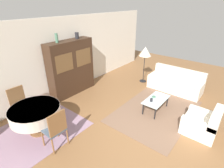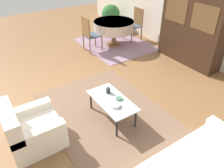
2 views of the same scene
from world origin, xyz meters
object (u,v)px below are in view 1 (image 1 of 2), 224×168
at_px(couch, 176,83).
at_px(cup, 151,100).
at_px(armchair, 203,124).
at_px(coffee_table, 156,100).
at_px(display_cabinet, 71,68).
at_px(dining_table, 35,113).
at_px(dining_chair_near, 56,128).
at_px(dining_chair_far, 20,103).
at_px(floor_lamp, 145,52).
at_px(vase_short, 77,36).
at_px(vase_tall, 57,38).
at_px(bowl, 160,97).
at_px(bowl_small, 154,97).

xyz_separation_m(couch, cup, (-2.01, 0.01, 0.17)).
height_order(armchair, coffee_table, armchair).
xyz_separation_m(display_cabinet, dining_table, (-2.04, -1.04, -0.37)).
height_order(dining_chair_near, dining_chair_far, same).
relative_size(dining_chair_far, floor_lamp, 0.67).
bearing_deg(dining_chair_far, armchair, 122.34).
distance_m(couch, vase_short, 4.08).
height_order(couch, dining_table, couch).
height_order(floor_lamp, cup, floor_lamp).
bearing_deg(dining_chair_far, vase_tall, -173.11).
distance_m(coffee_table, dining_chair_near, 3.07).
relative_size(couch, armchair, 2.40).
relative_size(armchair, vase_tall, 2.79).
bearing_deg(dining_chair_near, vase_short, 37.89).
relative_size(armchair, bowl, 4.95).
relative_size(armchair, floor_lamp, 0.54).
distance_m(coffee_table, dining_chair_far, 4.00).
relative_size(dining_chair_far, bowl_small, 8.81).
relative_size(cup, bowl_small, 0.86).
xyz_separation_m(display_cabinet, bowl, (0.99, -3.04, -0.54)).
bearing_deg(display_cabinet, floor_lamp, -32.26).
bearing_deg(dining_chair_near, floor_lamp, 3.91).
height_order(armchair, display_cabinet, display_cabinet).
relative_size(couch, vase_short, 9.08).
distance_m(couch, vase_tall, 4.60).
relative_size(couch, floor_lamp, 1.29).
bearing_deg(display_cabinet, couch, -48.52).
distance_m(display_cabinet, dining_chair_near, 2.81).
xyz_separation_m(dining_table, dining_chair_near, (0.00, -0.85, -0.04)).
distance_m(display_cabinet, vase_short, 1.15).
relative_size(bowl, bowl_small, 1.43).
distance_m(display_cabinet, bowl_small, 3.05).
bearing_deg(floor_lamp, dining_chair_far, 163.04).
distance_m(dining_table, dining_chair_near, 0.85).
distance_m(display_cabinet, cup, 3.03).
distance_m(floor_lamp, vase_tall, 3.44).
relative_size(couch, dining_chair_near, 1.92).
xyz_separation_m(bowl_small, vase_short, (-0.47, 2.88, 1.63)).
distance_m(dining_chair_near, cup, 2.83).
height_order(dining_chair_near, bowl, dining_chair_near).
xyz_separation_m(armchair, cup, (-0.03, 1.47, 0.17)).
bearing_deg(vase_short, bowl_small, -80.63).
xyz_separation_m(bowl, vase_tall, (-1.43, 3.04, 1.66)).
xyz_separation_m(display_cabinet, cup, (0.59, -2.93, -0.52)).
relative_size(dining_table, vase_tall, 4.30).
bearing_deg(bowl, armchair, -105.29).
bearing_deg(vase_short, cup, -86.02).
relative_size(bowl, vase_short, 0.77).
bearing_deg(bowl_small, dining_chair_near, 161.23).
bearing_deg(bowl, coffee_table, 164.05).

